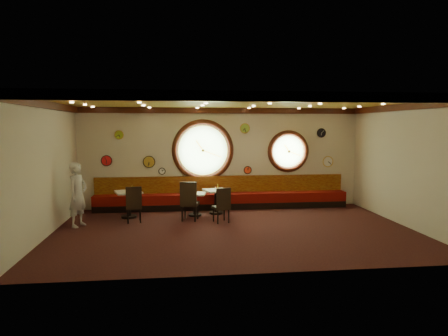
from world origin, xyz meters
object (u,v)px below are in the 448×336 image
Objects in this scene: table_c at (216,199)px; condiment_c_salt at (215,188)px; table_b at (195,201)px; chair_b at (189,199)px; condiment_a_pepper at (128,190)px; table_a at (129,201)px; chair_a at (134,202)px; waiter at (78,195)px; condiment_c_pepper at (215,188)px; condiment_a_salt at (128,189)px; condiment_b_bottle at (196,190)px; condiment_b_salt at (193,191)px; condiment_b_pepper at (196,192)px; condiment_c_bottle at (218,187)px; condiment_a_bottle at (133,188)px; chair_c at (222,203)px.

condiment_c_salt is (-0.03, 0.01, 0.32)m from table_c.
chair_b is (-0.19, -0.65, 0.21)m from table_b.
condiment_a_pepper is at bearing 175.88° from chair_b.
condiment_c_salt is (0.62, 0.22, 0.35)m from table_b.
table_a is at bearing -179.23° from table_b.
waiter reaches higher than chair_a.
condiment_c_salt is 0.01m from condiment_c_pepper.
chair_a reaches higher than condiment_a_salt.
condiment_a_pepper is (-2.56, -0.29, 0.36)m from table_c.
chair_b is at bearing -107.39° from condiment_b_bottle.
chair_b is at bearing -100.70° from condiment_b_salt.
condiment_a_salt is 1.94m from condiment_b_pepper.
condiment_b_salt is 0.83m from condiment_c_bottle.
condiment_c_salt is at bearing 167.12° from table_c.
condiment_c_bottle is at bearing 15.31° from chair_a.
table_a is 5.21× the size of condiment_a_bottle.
chair_c is 3.97× the size of condiment_b_bottle.
condiment_b_bottle is (-0.66, 1.03, 0.20)m from chair_c.
table_a is at bearing -174.41° from condiment_c_salt.
chair_b is (1.71, -0.62, 0.15)m from table_a.
condiment_a_pepper is at bearing -81.86° from condiment_a_salt.
condiment_a_pepper is at bearing -173.37° from condiment_c_salt.
table_a is 1.28× the size of chair_b.
table_c is 4.92× the size of condiment_a_bottle.
condiment_b_salt is 0.07× the size of waiter.
table_a is at bearing 71.01° from condiment_a_pepper.
condiment_c_pepper is at bearing 15.29° from condiment_b_salt.
condiment_a_pepper is at bearing -173.57° from condiment_c_pepper.
condiment_c_salt is at bearing 25.08° from condiment_b_pepper.
table_a reaches higher than table_c.
waiter reaches higher than condiment_c_bottle.
chair_c reaches higher than condiment_b_salt.
waiter reaches higher than condiment_b_bottle.
chair_c is (2.38, -0.30, -0.02)m from chair_a.
condiment_b_bottle is at bearing -165.95° from condiment_c_pepper.
chair_c is at bearing -21.25° from condiment_a_bottle.
condiment_a_bottle is (-2.40, -0.23, 0.08)m from condiment_c_salt.
table_b is 7.74× the size of condiment_c_pepper.
chair_a reaches higher than condiment_b_salt.
condiment_c_pepper is at bearing 14.05° from condiment_b_bottle.
condiment_a_pepper reaches higher than condiment_b_salt.
condiment_c_salt is at bearing 16.03° from condiment_b_salt.
condiment_c_pepper is 3.86m from waiter.
table_b is 1.95m from condiment_a_pepper.
table_b is 7.50× the size of condiment_c_salt.
table_a is at bearing 100.94° from chair_a.
chair_c is at bearing -67.90° from waiter.
chair_a reaches higher than chair_c.
condiment_c_salt is 0.66m from condiment_b_pepper.
table_b is at bearing -160.36° from condiment_c_salt.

